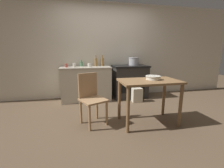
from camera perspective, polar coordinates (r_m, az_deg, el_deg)
name	(u,v)px	position (r m, az deg, el deg)	size (l,w,h in m)	color
ground_plane	(117,118)	(3.01, 1.99, -12.65)	(14.00, 14.00, 0.00)	brown
wall_back	(104,51)	(4.28, -3.25, 12.35)	(8.00, 0.07, 2.55)	beige
counter_cabinet	(86,84)	(4.00, -9.78, 0.17)	(1.28, 0.60, 0.88)	beige
stove	(130,81)	(4.23, 6.84, 1.02)	(0.95, 0.59, 0.89)	#2D2B28
work_table	(149,88)	(2.68, 13.92, -1.43)	(1.02, 0.61, 0.79)	olive
chair	(91,97)	(2.66, -7.90, -4.95)	(0.53, 0.53, 0.90)	#A87F56
flour_sack	(137,95)	(3.90, 9.49, -4.15)	(0.25, 0.18, 0.35)	beige
stock_pot	(134,61)	(4.25, 8.26, 8.58)	(0.28, 0.28, 0.24)	#A8A8AD
mixing_bowl_large	(153,77)	(2.72, 15.41, 2.43)	(0.26, 0.26, 0.07)	silver
bottle_far_left	(82,64)	(4.08, -11.50, 7.53)	(0.08, 0.08, 0.17)	#517F5B
bottle_left	(96,62)	(4.04, -6.14, 8.32)	(0.07, 0.07, 0.29)	olive
bottle_mid_left	(102,62)	(4.16, -3.69, 8.49)	(0.08, 0.08, 0.29)	olive
cup_center_left	(66,65)	(3.91, -17.01, 6.76)	(0.07, 0.07, 0.09)	#B74C42
cup_center	(74,65)	(3.90, -14.19, 6.95)	(0.07, 0.07, 0.10)	silver
cup_center_right	(90,65)	(3.88, -8.56, 7.09)	(0.09, 0.09, 0.09)	silver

